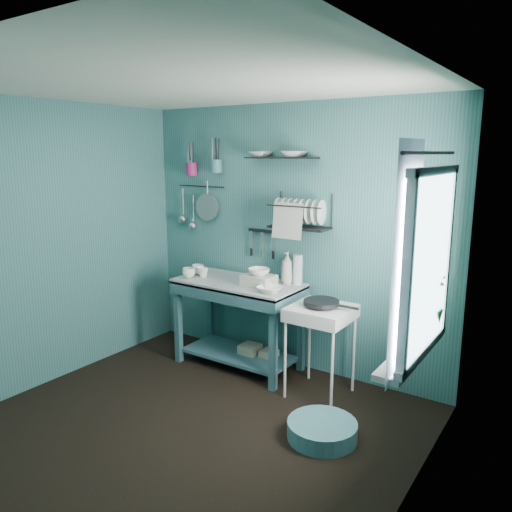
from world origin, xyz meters
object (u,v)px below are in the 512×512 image
Objects in this scene: hotplate_stand at (320,351)px; mug_right at (198,270)px; mug_left at (189,273)px; frying_pan at (321,302)px; storage_tin_large at (250,355)px; dish_rack at (300,211)px; wash_tub at (259,280)px; work_counter at (238,324)px; soap_bottle at (287,268)px; utensil_cup_teal at (216,166)px; storage_tin_small at (269,360)px; colander at (207,207)px; utensil_cup_magenta at (192,169)px; water_bottle at (298,270)px; floor_basin at (322,430)px; mug_mid at (203,272)px; potted_plant at (422,300)px.

mug_right is at bearing 169.83° from hotplate_stand.
mug_left reaches higher than frying_pan.
hotplate_stand reaches higher than storage_tin_large.
wash_tub is at bearing -132.63° from dish_rack.
work_counter is 4.03× the size of soap_bottle.
mug_right is 0.56× the size of storage_tin_large.
frying_pan is 1.36× the size of storage_tin_large.
hotplate_stand is 2.08m from utensil_cup_teal.
mug_right is 1.14m from storage_tin_small.
colander is 1.27× the size of storage_tin_large.
wash_tub reaches higher than storage_tin_small.
utensil_cup_teal reaches higher than storage_tin_large.
colander is at bearing -176.14° from dish_rack.
utensil_cup_magenta reaches higher than wash_tub.
water_bottle is 0.54m from dish_rack.
mug_right is 0.16× the size of hotplate_stand.
floor_basin is at bearing -51.20° from water_bottle.
storage_tin_large is (0.60, 0.05, -0.79)m from mug_right.
utensil_cup_magenta reaches higher than dish_rack.
mug_mid reaches higher than floor_basin.
work_counter is 1.58m from utensil_cup_teal.
storage_tin_large is at bearing 170.40° from frying_pan.
utensil_cup_magenta is at bearing 164.60° from wash_tub.
water_bottle is 2.15× the size of utensil_cup_teal.
mug_right is 0.67m from colander.
floor_basin is (0.96, -0.77, -0.04)m from storage_tin_small.
potted_plant is 1.88m from storage_tin_small.
frying_pan is (0.50, -0.29, -0.18)m from soap_bottle.
wash_tub is 1.64m from potted_plant.
mug_left is 0.41× the size of soap_bottle.
storage_tin_small is (-0.22, -0.14, -0.89)m from water_bottle.
work_counter is 6.03× the size of storage_tin_small.
soap_bottle is 0.55m from dish_rack.
utensil_cup_teal is 1.98m from storage_tin_small.
frying_pan is at bearing -14.06° from colander.
mug_mid is 1.40m from hotplate_stand.
utensil_cup_magenta reaches higher than floor_basin.
utensil_cup_teal is at bearing 158.01° from wash_tub.
mug_left is 0.44× the size of water_bottle.
dish_rack is 1.14m from colander.
wash_tub reaches higher than floor_basin.
mug_mid is (-0.38, -0.06, 0.47)m from work_counter.
work_counter is 0.34m from storage_tin_large.
floor_basin is (-0.57, -0.28, -1.02)m from potted_plant.
potted_plant is at bearing -17.97° from storage_tin_small.
mug_mid is 0.81× the size of mug_right.
frying_pan reaches higher than hotplate_stand.
storage_tin_large is at bearing -19.05° from colander.
mug_left is 1.23× the size of mug_mid.
utensil_cup_magenta is at bearing 166.35° from storage_tin_large.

